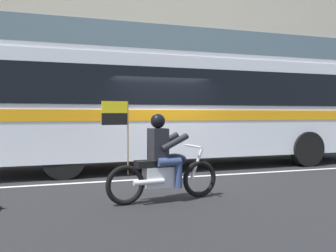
# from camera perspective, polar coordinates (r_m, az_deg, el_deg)

# --- Properties ---
(ground_plane) EXTENTS (60.00, 60.00, 0.00)m
(ground_plane) POSITION_cam_1_polar(r_m,az_deg,el_deg) (9.44, -0.75, -7.62)
(ground_plane) COLOR black
(sidewalk_curb) EXTENTS (28.00, 3.80, 0.15)m
(sidewalk_curb) POSITION_cam_1_polar(r_m,az_deg,el_deg) (14.34, -6.80, -4.08)
(sidewalk_curb) COLOR gray
(sidewalk_curb) RESTS_ON ground_plane
(lane_center_stripe) EXTENTS (26.60, 0.14, 0.01)m
(lane_center_stripe) POSITION_cam_1_polar(r_m,az_deg,el_deg) (8.88, 0.41, -8.20)
(lane_center_stripe) COLOR silver
(lane_center_stripe) RESTS_ON ground_plane
(transit_bus) EXTENTS (12.01, 2.77, 3.22)m
(transit_bus) POSITION_cam_1_polar(r_m,az_deg,el_deg) (10.85, 3.53, 3.60)
(transit_bus) COLOR silver
(transit_bus) RESTS_ON ground_plane
(motorcycle_with_rider) EXTENTS (2.19, 0.65, 1.78)m
(motorcycle_with_rider) POSITION_cam_1_polar(r_m,az_deg,el_deg) (6.45, -0.82, -6.05)
(motorcycle_with_rider) COLOR black
(motorcycle_with_rider) RESTS_ON ground_plane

